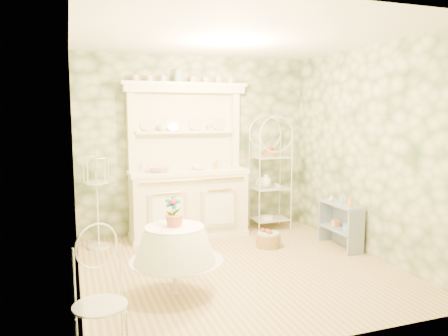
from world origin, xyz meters
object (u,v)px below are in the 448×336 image
object	(u,v)px
round_table	(175,265)
birdcage_stand	(97,199)
side_shelf	(340,226)
floor_basket	(268,239)
kitchen_dresser	(188,161)
bakers_rack	(270,171)
cafe_chair	(100,307)

from	to	relation	value
round_table	birdcage_stand	xyz separation A→B (m)	(-0.64, 1.87, 0.37)
side_shelf	birdcage_stand	size ratio (longest dim) A/B	0.52
side_shelf	round_table	world-z (taller)	round_table
floor_basket	kitchen_dresser	bearing A→B (deg)	135.96
bakers_rack	side_shelf	xyz separation A→B (m)	(0.48, -1.24, -0.62)
round_table	floor_basket	size ratio (longest dim) A/B	1.85
birdcage_stand	floor_basket	distance (m)	2.41
kitchen_dresser	round_table	world-z (taller)	kitchen_dresser
kitchen_dresser	bakers_rack	xyz separation A→B (m)	(1.35, 0.02, -0.22)
cafe_chair	floor_basket	distance (m)	3.24
side_shelf	cafe_chair	size ratio (longest dim) A/B	0.80
round_table	birdcage_stand	size ratio (longest dim) A/B	0.45
round_table	cafe_chair	xyz separation A→B (m)	(-0.80, -1.03, 0.13)
kitchen_dresser	birdcage_stand	bearing A→B (deg)	-174.08
kitchen_dresser	cafe_chair	world-z (taller)	kitchen_dresser
bakers_rack	floor_basket	world-z (taller)	bakers_rack
round_table	floor_basket	xyz separation A→B (m)	(1.58, 1.13, -0.20)
birdcage_stand	cafe_chair	bearing A→B (deg)	-93.20
birdcage_stand	floor_basket	xyz separation A→B (m)	(2.22, -0.74, -0.58)
side_shelf	cafe_chair	xyz separation A→B (m)	(-3.31, -1.82, 0.14)
kitchen_dresser	floor_basket	world-z (taller)	kitchen_dresser
kitchen_dresser	birdcage_stand	world-z (taller)	kitchen_dresser
cafe_chair	floor_basket	bearing A→B (deg)	18.24
kitchen_dresser	round_table	xyz separation A→B (m)	(-0.68, -2.01, -0.84)
side_shelf	floor_basket	bearing A→B (deg)	161.43
birdcage_stand	round_table	bearing A→B (deg)	-71.18
floor_basket	cafe_chair	bearing A→B (deg)	-137.74
cafe_chair	bakers_rack	bearing A→B (deg)	23.20
side_shelf	floor_basket	distance (m)	1.01
kitchen_dresser	bakers_rack	size ratio (longest dim) A/B	1.24
round_table	cafe_chair	bearing A→B (deg)	-127.71
bakers_rack	cafe_chair	xyz separation A→B (m)	(-2.83, -3.06, -0.48)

